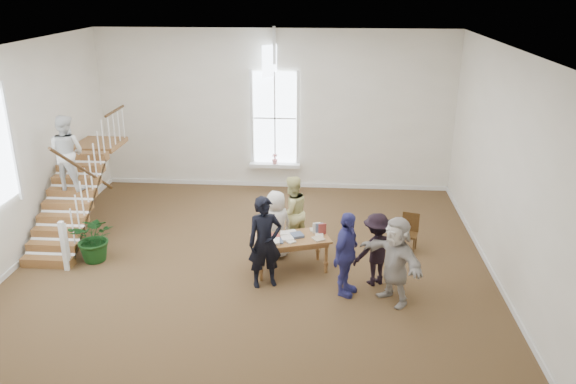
# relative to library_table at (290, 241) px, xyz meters

# --- Properties ---
(ground) EXTENTS (10.00, 10.00, 0.00)m
(ground) POSITION_rel_library_table_xyz_m (-0.80, 0.59, -0.66)
(ground) COLOR #49321C
(ground) RESTS_ON ground
(room_shell) EXTENTS (10.49, 10.00, 10.00)m
(room_shell) POSITION_rel_library_table_xyz_m (-0.80, 4.98, -0.26)
(room_shell) COLOR silver
(room_shell) RESTS_ON ground
(staircase) EXTENTS (1.10, 4.10, 2.92)m
(staircase) POSITION_rel_library_table_xyz_m (-5.14, 1.34, 0.96)
(staircase) COLOR brown
(staircase) RESTS_ON ground
(library_table) EXTENTS (1.74, 1.24, 0.80)m
(library_table) POSITION_rel_library_table_xyz_m (0.00, 0.00, 0.00)
(library_table) COLOR brown
(library_table) RESTS_ON ground
(police_officer) EXTENTS (0.80, 0.66, 1.86)m
(police_officer) POSITION_rel_library_table_xyz_m (-0.45, -0.65, 0.28)
(police_officer) COLOR black
(police_officer) RESTS_ON ground
(elderly_woman) EXTENTS (0.88, 0.84, 1.51)m
(elderly_woman) POSITION_rel_library_table_xyz_m (-0.35, 0.60, 0.10)
(elderly_woman) COLOR silver
(elderly_woman) RESTS_ON ground
(person_yellow) EXTENTS (1.04, 1.00, 1.69)m
(person_yellow) POSITION_rel_library_table_xyz_m (-0.05, 1.10, 0.19)
(person_yellow) COLOR #DFDA8B
(person_yellow) RESTS_ON ground
(woman_cluster_a) EXTENTS (0.78, 1.07, 1.69)m
(woman_cluster_a) POSITION_rel_library_table_xyz_m (1.12, -0.87, 0.19)
(woman_cluster_a) COLOR navy
(woman_cluster_a) RESTS_ON ground
(woman_cluster_b) EXTENTS (1.12, 0.95, 1.50)m
(woman_cluster_b) POSITION_rel_library_table_xyz_m (1.72, -0.42, 0.09)
(woman_cluster_b) COLOR black
(woman_cluster_b) RESTS_ON ground
(woman_cluster_c) EXTENTS (1.36, 1.57, 1.71)m
(woman_cluster_c) POSITION_rel_library_table_xyz_m (2.02, -1.07, 0.20)
(woman_cluster_c) COLOR #B9B0A7
(woman_cluster_c) RESTS_ON ground
(floor_plant) EXTENTS (1.00, 0.88, 1.07)m
(floor_plant) POSITION_rel_library_table_xyz_m (-4.20, 0.11, -0.12)
(floor_plant) COLOR #123A13
(floor_plant) RESTS_ON ground
(side_chair) EXTENTS (0.47, 0.47, 0.87)m
(side_chair) POSITION_rel_library_table_xyz_m (2.58, 1.14, -0.18)
(side_chair) COLOR #38220F
(side_chair) RESTS_ON ground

